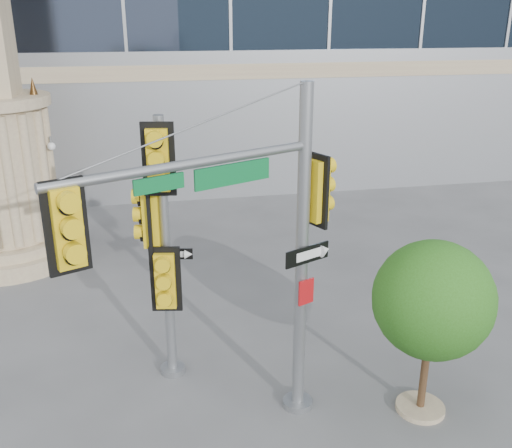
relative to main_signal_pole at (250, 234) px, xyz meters
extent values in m
plane|color=#545456|center=(0.06, 0.44, -3.90)|extent=(120.00, 120.00, 0.00)
cylinder|color=tan|center=(-5.94, 9.44, -3.65)|extent=(4.40, 4.40, 0.50)
cylinder|color=tan|center=(-5.94, 9.44, -3.25)|extent=(3.80, 3.80, 0.30)
cone|color=#472D14|center=(-4.64, 9.44, 1.45)|extent=(0.24, 0.24, 0.50)
cylinder|color=slate|center=(1.04, 0.46, -3.83)|extent=(0.59, 0.59, 0.13)
cylinder|color=slate|center=(1.04, 0.46, -0.75)|extent=(0.23, 0.23, 6.29)
cylinder|color=slate|center=(-0.97, -0.43, 1.34)|extent=(4.08, 1.93, 0.15)
cube|color=#0C6931|center=(-0.30, -0.15, 1.08)|extent=(1.26, 0.59, 0.34)
cube|color=yellow|center=(-2.70, -1.20, 0.77)|extent=(0.65, 0.50, 1.31)
cube|color=yellow|center=(1.30, 0.58, 0.51)|extent=(0.50, 0.65, 1.31)
cube|color=black|center=(1.09, 0.33, -0.60)|extent=(0.89, 0.42, 0.31)
cube|color=#B51015|center=(1.09, 0.33, -1.33)|extent=(0.32, 0.17, 0.48)
cylinder|color=slate|center=(-1.31, 2.11, -3.83)|extent=(0.53, 0.53, 0.13)
cylinder|color=slate|center=(-1.31, 2.11, -1.12)|extent=(0.20, 0.20, 5.56)
cube|color=yellow|center=(-1.35, 1.87, 0.89)|extent=(0.66, 0.42, 1.39)
cube|color=yellow|center=(-1.55, 2.15, -0.34)|extent=(0.42, 0.66, 1.39)
cube|color=yellow|center=(-1.35, 1.87, -1.56)|extent=(0.66, 0.42, 1.39)
cube|color=black|center=(-1.14, 1.94, -1.06)|extent=(0.68, 0.16, 0.22)
cylinder|color=tan|center=(3.36, -0.15, -3.84)|extent=(0.95, 0.95, 0.11)
cylinder|color=#382314|center=(3.36, -0.15, -2.95)|extent=(0.15, 0.15, 1.89)
sphere|color=#285C15|center=(3.36, -0.15, -1.48)|extent=(2.21, 2.21, 2.21)
sphere|color=#285C15|center=(3.83, 0.11, -1.79)|extent=(1.37, 1.37, 1.37)
sphere|color=#285C15|center=(2.99, -0.42, -1.74)|extent=(1.16, 1.16, 1.16)
camera|label=1|loc=(-1.66, -8.57, 3.37)|focal=40.00mm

